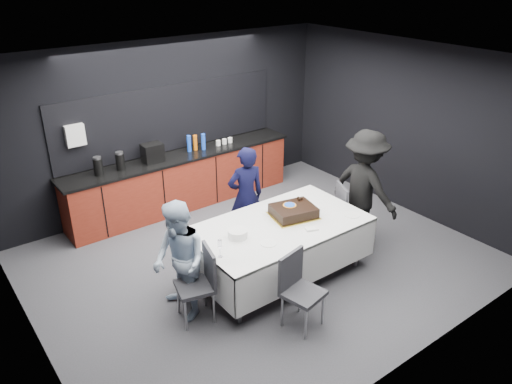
# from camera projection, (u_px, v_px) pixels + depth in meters

# --- Properties ---
(ground) EXTENTS (6.00, 6.00, 0.00)m
(ground) POSITION_uv_depth(u_px,v_px,m) (260.00, 260.00, 7.14)
(ground) COLOR #424247
(ground) RESTS_ON ground
(room_shell) EXTENTS (6.04, 5.04, 2.82)m
(room_shell) POSITION_uv_depth(u_px,v_px,m) (261.00, 137.00, 6.34)
(room_shell) COLOR white
(room_shell) RESTS_ON ground
(kitchenette) EXTENTS (4.10, 0.64, 2.05)m
(kitchenette) POSITION_uv_depth(u_px,v_px,m) (181.00, 176.00, 8.50)
(kitchenette) COLOR maroon
(kitchenette) RESTS_ON ground
(party_table) EXTENTS (2.32, 1.32, 0.78)m
(party_table) POSITION_uv_depth(u_px,v_px,m) (279.00, 233.00, 6.58)
(party_table) COLOR #99999E
(party_table) RESTS_ON ground
(cake_assembly) EXTENTS (0.68, 0.60, 0.18)m
(cake_assembly) POSITION_uv_depth(u_px,v_px,m) (293.00, 211.00, 6.68)
(cake_assembly) COLOR gold
(cake_assembly) RESTS_ON party_table
(plate_stack) EXTENTS (0.24, 0.24, 0.10)m
(plate_stack) POSITION_uv_depth(u_px,v_px,m) (238.00, 234.00, 6.19)
(plate_stack) COLOR white
(plate_stack) RESTS_ON party_table
(loose_plate_near) EXTENTS (0.20, 0.20, 0.01)m
(loose_plate_near) POSITION_uv_depth(u_px,v_px,m) (268.00, 243.00, 6.07)
(loose_plate_near) COLOR white
(loose_plate_near) RESTS_ON party_table
(loose_plate_right_a) EXTENTS (0.19, 0.19, 0.01)m
(loose_plate_right_a) POSITION_uv_depth(u_px,v_px,m) (313.00, 207.00, 6.95)
(loose_plate_right_a) COLOR white
(loose_plate_right_a) RESTS_ON party_table
(loose_plate_right_b) EXTENTS (0.21, 0.21, 0.01)m
(loose_plate_right_b) POSITION_uv_depth(u_px,v_px,m) (352.00, 215.00, 6.73)
(loose_plate_right_b) COLOR white
(loose_plate_right_b) RESTS_ON party_table
(loose_plate_far) EXTENTS (0.20, 0.20, 0.01)m
(loose_plate_far) POSITION_uv_depth(u_px,v_px,m) (270.00, 213.00, 6.78)
(loose_plate_far) COLOR white
(loose_plate_far) RESTS_ON party_table
(fork_pile) EXTENTS (0.19, 0.15, 0.03)m
(fork_pile) POSITION_uv_depth(u_px,v_px,m) (312.00, 229.00, 6.37)
(fork_pile) COLOR white
(fork_pile) RESTS_ON party_table
(champagne_flute) EXTENTS (0.06, 0.06, 0.22)m
(champagne_flute) POSITION_uv_depth(u_px,v_px,m) (220.00, 245.00, 5.74)
(champagne_flute) COLOR white
(champagne_flute) RESTS_ON party_table
(chair_left) EXTENTS (0.51, 0.51, 0.92)m
(chair_left) POSITION_uv_depth(u_px,v_px,m) (201.00, 279.00, 5.82)
(chair_left) COLOR #313237
(chair_left) RESTS_ON ground
(chair_right) EXTENTS (0.56, 0.56, 0.92)m
(chair_right) POSITION_uv_depth(u_px,v_px,m) (348.00, 209.00, 7.42)
(chair_right) COLOR #313237
(chair_right) RESTS_ON ground
(chair_near) EXTENTS (0.50, 0.50, 0.92)m
(chair_near) POSITION_uv_depth(u_px,v_px,m) (298.00, 285.00, 5.72)
(chair_near) COLOR #313237
(chair_near) RESTS_ON ground
(person_center) EXTENTS (0.62, 0.48, 1.53)m
(person_center) POSITION_uv_depth(u_px,v_px,m) (246.00, 196.00, 7.29)
(person_center) COLOR black
(person_center) RESTS_ON ground
(person_left) EXTENTS (0.60, 0.75, 1.49)m
(person_left) POSITION_uv_depth(u_px,v_px,m) (179.00, 262.00, 5.78)
(person_left) COLOR #ACC0D8
(person_left) RESTS_ON ground
(person_right) EXTENTS (0.72, 1.16, 1.74)m
(person_right) POSITION_uv_depth(u_px,v_px,m) (364.00, 187.00, 7.33)
(person_right) COLOR black
(person_right) RESTS_ON ground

